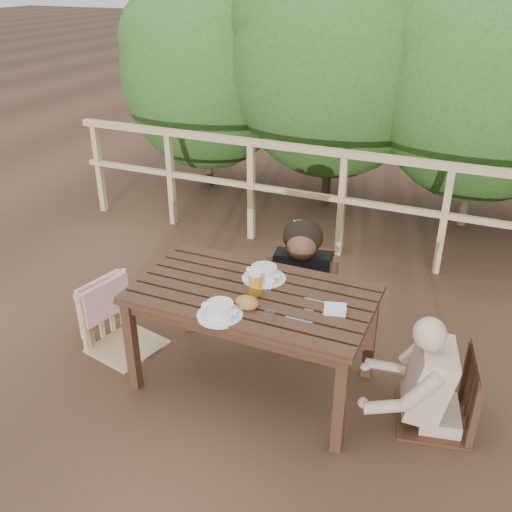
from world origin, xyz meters
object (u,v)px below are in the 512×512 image
at_px(bread_roll, 247,303).
at_px(butter_tub, 335,310).
at_px(chair_right, 443,359).
at_px(woman, 305,237).
at_px(table, 253,338).
at_px(soup_far, 264,273).
at_px(beer_glass, 256,283).
at_px(diner_right, 452,341).
at_px(chair_far, 303,262).
at_px(soup_near, 220,310).
at_px(chair_left, 121,293).
at_px(tumbler, 269,316).

height_order(bread_roll, butter_tub, bread_roll).
bearing_deg(bread_roll, chair_right, 14.34).
distance_m(woman, butter_tub, 1.08).
height_order(table, soup_far, soup_far).
relative_size(bread_roll, beer_glass, 0.85).
relative_size(diner_right, bread_roll, 8.31).
xyz_separation_m(soup_far, butter_tub, (0.52, -0.20, -0.02)).
distance_m(chair_far, beer_glass, 0.97).
height_order(chair_right, soup_near, chair_right).
distance_m(chair_right, soup_near, 1.30).
relative_size(table, diner_right, 1.25).
relative_size(beer_glass, butter_tub, 1.31).
bearing_deg(diner_right, soup_far, 74.94).
relative_size(chair_far, chair_right, 1.00).
xyz_separation_m(chair_left, butter_tub, (1.50, -0.00, 0.25)).
bearing_deg(soup_far, woman, 88.80).
relative_size(soup_near, soup_far, 0.95).
distance_m(diner_right, beer_glass, 1.16).
relative_size(tumbler, butter_tub, 0.55).
xyz_separation_m(bread_roll, butter_tub, (0.48, 0.15, -0.01)).
distance_m(woman, soup_far, 0.76).
distance_m(table, chair_left, 0.98).
height_order(chair_right, soup_far, chair_right).
relative_size(chair_left, beer_glass, 5.50).
bearing_deg(soup_far, bread_roll, -83.36).
height_order(chair_left, tumbler, chair_left).
bearing_deg(chair_far, soup_far, -103.89).
bearing_deg(chair_left, soup_near, -95.10).
relative_size(woman, soup_far, 4.68).
bearing_deg(woman, tumbler, 86.73).
bearing_deg(tumbler, chair_right, 20.65).
bearing_deg(chair_right, woman, -137.94).
relative_size(soup_near, beer_glass, 1.59).
bearing_deg(soup_far, butter_tub, -21.10).
distance_m(chair_far, bread_roll, 1.11).
relative_size(woman, diner_right, 1.12).
height_order(chair_left, chair_far, chair_left).
bearing_deg(chair_left, beer_glass, -77.31).
relative_size(diner_right, butter_tub, 9.27).
bearing_deg(soup_near, woman, 86.18).
xyz_separation_m(chair_far, butter_tub, (0.51, -0.94, 0.25)).
distance_m(tumbler, butter_tub, 0.38).
relative_size(table, tumbler, 20.99).
distance_m(chair_far, chair_right, 1.38).
height_order(table, woman, woman).
bearing_deg(chair_left, woman, -33.94).
height_order(chair_far, tumbler, chair_far).
relative_size(soup_near, bread_roll, 1.87).
xyz_separation_m(soup_near, bread_roll, (0.11, 0.13, -0.00)).
height_order(chair_left, diner_right, diner_right).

